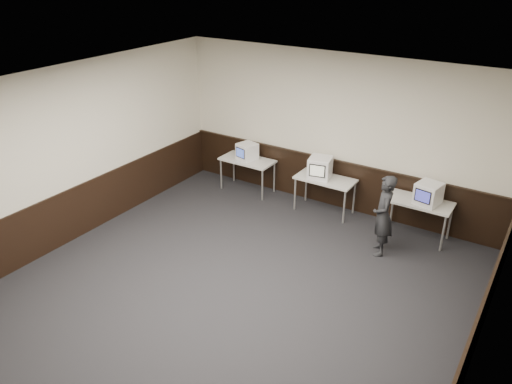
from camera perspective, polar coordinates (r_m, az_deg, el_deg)
floor at (r=7.89m, az=-3.97°, el=-12.53°), size 8.00×8.00×0.00m
ceiling at (r=6.43m, az=-4.84°, el=10.50°), size 8.00×8.00×0.00m
back_wall at (r=10.23m, az=9.20°, el=6.69°), size 7.00×0.00×7.00m
left_wall at (r=9.38m, az=-21.82°, el=3.35°), size 0.00×8.00×8.00m
right_wall at (r=5.92m, az=24.52°, el=-10.61°), size 0.00×8.00×8.00m
wainscot_back at (r=10.61m, az=8.74°, el=1.04°), size 6.98×0.04×1.00m
wainscot_left at (r=9.80m, az=-20.71°, el=-2.61°), size 0.04×7.98×1.00m
wainscot_right at (r=6.59m, az=22.53°, el=-18.36°), size 0.04×7.98×1.00m
wainscot_rail at (r=10.39m, az=8.89°, el=3.61°), size 6.98×0.06×0.04m
desk_left at (r=11.07m, az=-0.99°, el=3.42°), size 1.20×0.60×0.75m
desk_center at (r=10.22m, az=7.92°, el=1.20°), size 1.20×0.60×0.75m
desk_right at (r=9.68m, az=18.11°, el=-1.36°), size 1.20×0.60×0.75m
emac_left at (r=10.97m, az=-1.03°, el=4.64°), size 0.46×0.47×0.37m
emac_center at (r=10.12m, az=7.32°, el=2.78°), size 0.52×0.54×0.44m
emac_right at (r=9.50m, az=19.09°, el=-0.18°), size 0.49×0.50×0.41m
person at (r=8.95m, az=14.33°, el=-2.63°), size 0.55×0.64×1.49m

